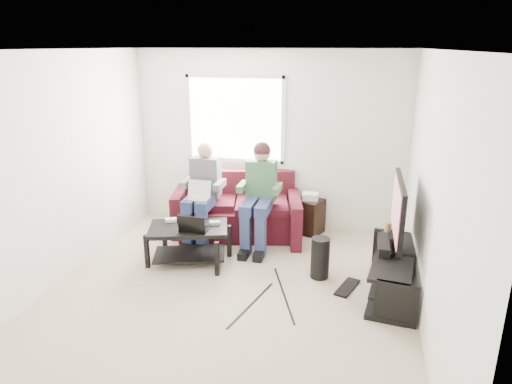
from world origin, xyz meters
TOP-DOWN VIEW (x-y plane):
  - floor at (0.00, 0.00)m, footprint 4.50×4.50m
  - ceiling at (0.00, 0.00)m, footprint 4.50×4.50m
  - wall_back at (0.00, 2.25)m, footprint 4.50×0.00m
  - wall_front at (0.00, -2.25)m, footprint 4.50×0.00m
  - wall_left at (-2.00, 0.00)m, footprint 0.00×4.50m
  - wall_right at (2.00, 0.00)m, footprint 0.00×4.50m
  - window at (-0.50, 2.23)m, footprint 1.48×0.04m
  - sofa at (-0.36, 1.77)m, footprint 2.04×1.19m
  - person_left at (-0.76, 1.44)m, footprint 0.40×0.71m
  - person_right at (0.04, 1.46)m, footprint 0.40×0.71m
  - laptop_silver at (-0.76, 1.24)m, footprint 0.36×0.29m
  - coffee_table at (-0.70, 0.72)m, footprint 1.09×0.84m
  - laptop_black at (-0.58, 0.64)m, footprint 0.38×0.29m
  - controller_a at (-0.98, 0.84)m, footprint 0.16×0.13m
  - controller_b at (-0.80, 0.90)m, footprint 0.16×0.12m
  - controller_c at (-0.40, 0.87)m, footprint 0.16×0.12m
  - tv_stand at (1.77, 0.54)m, footprint 0.60×1.44m
  - tv at (1.77, 0.64)m, footprint 0.12×1.10m
  - soundbar at (1.65, 0.64)m, footprint 0.12×0.50m
  - drink_cup at (1.72, 1.17)m, footprint 0.08×0.08m
  - console_white at (1.77, 0.14)m, footprint 0.30×0.22m
  - console_grey at (1.77, 0.84)m, footprint 0.34×0.26m
  - console_black at (1.77, 0.49)m, footprint 0.38×0.30m
  - subwoofer at (0.95, 0.68)m, footprint 0.22×0.22m
  - keyboard_floor at (1.28, 0.48)m, footprint 0.29×0.47m
  - end_table at (0.67, 2.01)m, footprint 0.34×0.34m

SIDE VIEW (x-z plane):
  - floor at x=0.00m, z-range 0.00..0.00m
  - keyboard_floor at x=1.28m, z-range 0.00..0.02m
  - tv_stand at x=1.77m, z-range -0.02..0.44m
  - subwoofer at x=0.95m, z-range 0.00..0.50m
  - end_table at x=0.67m, z-range -0.03..0.58m
  - console_white at x=1.77m, z-range 0.24..0.30m
  - console_black at x=1.77m, z-range 0.24..0.31m
  - console_grey at x=1.77m, z-range 0.24..0.32m
  - sofa at x=-0.36m, z-range -0.11..0.76m
  - coffee_table at x=-0.70m, z-range 0.12..0.60m
  - controller_a at x=-0.98m, z-range 0.48..0.52m
  - controller_b at x=-0.80m, z-range 0.48..0.52m
  - controller_c at x=-0.40m, z-range 0.48..0.52m
  - soundbar at x=1.65m, z-range 0.46..0.56m
  - drink_cup at x=1.72m, z-range 0.46..0.58m
  - laptop_black at x=-0.58m, z-range 0.48..0.72m
  - laptop_silver at x=-0.76m, z-range 0.61..0.85m
  - person_left at x=-0.76m, z-range 0.07..1.43m
  - person_right at x=0.04m, z-range 0.11..1.51m
  - tv at x=1.77m, z-range 0.51..1.32m
  - wall_back at x=0.00m, z-range -0.95..3.55m
  - wall_front at x=0.00m, z-range -0.95..3.55m
  - wall_left at x=-2.00m, z-range -0.95..3.55m
  - wall_right at x=2.00m, z-range -0.95..3.55m
  - window at x=-0.50m, z-range 0.96..2.24m
  - ceiling at x=0.00m, z-range 2.60..2.60m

